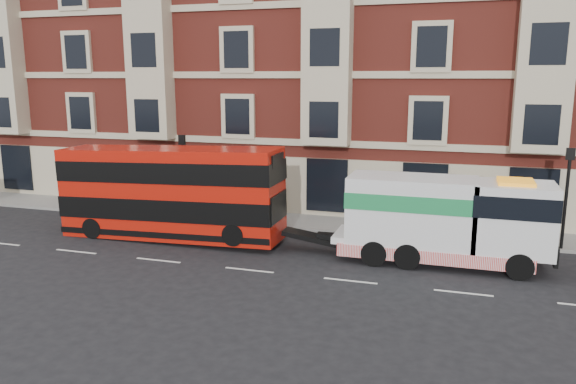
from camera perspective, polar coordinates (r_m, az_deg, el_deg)
The scene contains 8 objects.
ground at distance 22.16m, azimuth -3.95°, elevation -7.92°, with size 120.00×120.00×0.00m, color black.
sidewalk at distance 28.94m, azimuth 1.40°, elevation -3.04°, with size 90.00×3.00×0.15m, color slate.
victorian_terrace at distance 35.27m, azimuth 5.75°, elevation 15.91°, with size 45.00×12.00×20.40m.
lamp_post_west at distance 29.41m, azimuth -10.61°, elevation 2.19°, with size 0.35×0.15×4.35m.
lamp_post_east at distance 26.45m, azimuth 26.46°, elevation 0.10°, with size 0.35×0.15×4.35m.
double_decker_bus at distance 26.30m, azimuth -11.88°, elevation 0.06°, with size 10.47×2.40×4.24m.
tow_truck at distance 23.17m, azimuth 15.30°, elevation -2.66°, with size 8.38×2.48×3.49m.
pedestrian at distance 32.47m, azimuth -18.57°, elevation -0.27°, with size 0.65×0.43×1.79m, color #1C1A35.
Camera 1 is at (7.60, -19.45, 7.41)m, focal length 35.00 mm.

